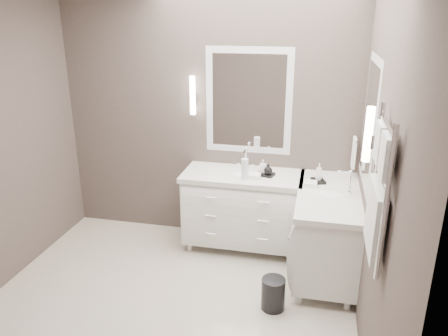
% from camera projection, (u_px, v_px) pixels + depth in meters
% --- Properties ---
extents(floor, '(3.20, 3.00, 0.01)m').
position_uv_depth(floor, '(165.00, 311.00, 3.75)').
color(floor, beige).
rests_on(floor, ground).
extents(wall_back, '(3.20, 0.01, 2.70)m').
position_uv_depth(wall_back, '(207.00, 118.00, 4.67)').
color(wall_back, '#4C413D').
rests_on(wall_back, floor).
extents(wall_front, '(3.20, 0.01, 2.70)m').
position_uv_depth(wall_front, '(33.00, 272.00, 1.91)').
color(wall_front, '#4C413D').
rests_on(wall_front, floor).
extents(wall_right, '(0.01, 3.00, 2.70)m').
position_uv_depth(wall_right, '(379.00, 179.00, 2.96)').
color(wall_right, '#4C413D').
rests_on(wall_right, floor).
extents(vanity_back, '(1.24, 0.59, 0.97)m').
position_uv_depth(vanity_back, '(242.00, 206.00, 4.62)').
color(vanity_back, white).
rests_on(vanity_back, floor).
extents(vanity_right, '(0.59, 1.24, 0.97)m').
position_uv_depth(vanity_right, '(327.00, 228.00, 4.14)').
color(vanity_right, white).
rests_on(vanity_right, floor).
extents(mirror_back, '(0.90, 0.02, 1.10)m').
position_uv_depth(mirror_back, '(248.00, 101.00, 4.50)').
color(mirror_back, white).
rests_on(mirror_back, wall_back).
extents(mirror_right, '(0.02, 0.90, 1.10)m').
position_uv_depth(mirror_right, '(370.00, 123.00, 3.63)').
color(mirror_right, white).
rests_on(mirror_right, wall_right).
extents(sconce_back, '(0.06, 0.06, 0.40)m').
position_uv_depth(sconce_back, '(193.00, 96.00, 4.54)').
color(sconce_back, white).
rests_on(sconce_back, wall_back).
extents(sconce_right, '(0.06, 0.06, 0.40)m').
position_uv_depth(sconce_right, '(368.00, 136.00, 3.10)').
color(sconce_right, white).
rests_on(sconce_right, wall_right).
extents(towel_bar_corner, '(0.03, 0.22, 0.30)m').
position_uv_depth(towel_bar_corner, '(354.00, 152.00, 4.31)').
color(towel_bar_corner, white).
rests_on(towel_bar_corner, wall_right).
extents(towel_ladder, '(0.06, 0.58, 0.90)m').
position_uv_depth(towel_ladder, '(378.00, 196.00, 2.59)').
color(towel_ladder, white).
rests_on(towel_ladder, wall_right).
extents(waste_bin, '(0.27, 0.27, 0.29)m').
position_uv_depth(waste_bin, '(273.00, 294.00, 3.74)').
color(waste_bin, black).
rests_on(waste_bin, floor).
extents(amenity_tray_back, '(0.20, 0.17, 0.03)m').
position_uv_depth(amenity_tray_back, '(265.00, 174.00, 4.44)').
color(amenity_tray_back, black).
rests_on(amenity_tray_back, vanity_back).
extents(amenity_tray_right, '(0.16, 0.18, 0.02)m').
position_uv_depth(amenity_tray_right, '(318.00, 181.00, 4.27)').
color(amenity_tray_right, black).
rests_on(amenity_tray_right, vanity_right).
extents(water_bottle, '(0.09, 0.09, 0.21)m').
position_uv_depth(water_bottle, '(245.00, 169.00, 4.32)').
color(water_bottle, silver).
rests_on(water_bottle, vanity_back).
extents(soap_bottle_a, '(0.07, 0.07, 0.13)m').
position_uv_depth(soap_bottle_a, '(263.00, 166.00, 4.44)').
color(soap_bottle_a, white).
rests_on(soap_bottle_a, amenity_tray_back).
extents(soap_bottle_b, '(0.10, 0.10, 0.11)m').
position_uv_depth(soap_bottle_b, '(268.00, 169.00, 4.39)').
color(soap_bottle_b, black).
rests_on(soap_bottle_b, amenity_tray_back).
extents(soap_bottle_c, '(0.06, 0.06, 0.16)m').
position_uv_depth(soap_bottle_c, '(319.00, 172.00, 4.24)').
color(soap_bottle_c, white).
rests_on(soap_bottle_c, amenity_tray_right).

